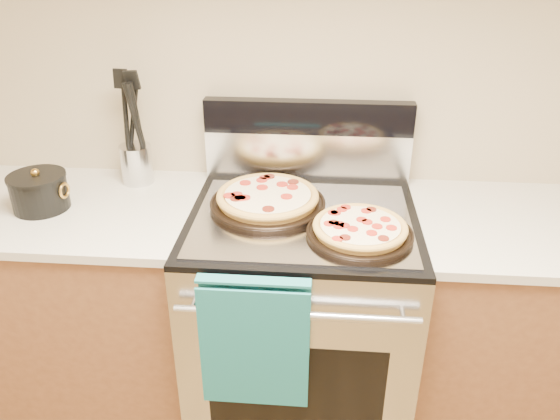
# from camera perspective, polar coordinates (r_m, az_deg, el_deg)

# --- Properties ---
(wall_back) EXTENTS (4.00, 0.00, 4.00)m
(wall_back) POSITION_cam_1_polar(r_m,az_deg,el_deg) (2.00, 3.15, 15.24)
(wall_back) COLOR tan
(wall_back) RESTS_ON ground
(range_body) EXTENTS (0.76, 0.68, 0.90)m
(range_body) POSITION_cam_1_polar(r_m,az_deg,el_deg) (2.08, 2.17, -12.07)
(range_body) COLOR #B7B7BC
(range_body) RESTS_ON ground
(oven_window) EXTENTS (0.56, 0.01, 0.40)m
(oven_window) POSITION_cam_1_polar(r_m,az_deg,el_deg) (1.83, 1.62, -18.74)
(oven_window) COLOR black
(oven_window) RESTS_ON range_body
(cooktop) EXTENTS (0.76, 0.68, 0.02)m
(cooktop) POSITION_cam_1_polar(r_m,az_deg,el_deg) (1.82, 2.42, -0.84)
(cooktop) COLOR black
(cooktop) RESTS_ON range_body
(backsplash_lower) EXTENTS (0.76, 0.06, 0.18)m
(backsplash_lower) POSITION_cam_1_polar(r_m,az_deg,el_deg) (2.06, 2.87, 5.71)
(backsplash_lower) COLOR silver
(backsplash_lower) RESTS_ON cooktop
(backsplash_upper) EXTENTS (0.76, 0.06, 0.12)m
(backsplash_upper) POSITION_cam_1_polar(r_m,az_deg,el_deg) (2.01, 2.97, 9.69)
(backsplash_upper) COLOR black
(backsplash_upper) RESTS_ON backsplash_lower
(oven_handle) EXTENTS (0.70, 0.03, 0.03)m
(oven_handle) POSITION_cam_1_polar(r_m,az_deg,el_deg) (1.57, 1.71, -10.93)
(oven_handle) COLOR silver
(oven_handle) RESTS_ON range_body
(dish_towel) EXTENTS (0.32, 0.05, 0.42)m
(dish_towel) POSITION_cam_1_polar(r_m,az_deg,el_deg) (1.64, -2.65, -13.44)
(dish_towel) COLOR #177568
(dish_towel) RESTS_ON oven_handle
(foil_sheet) EXTENTS (0.70, 0.55, 0.01)m
(foil_sheet) POSITION_cam_1_polar(r_m,az_deg,el_deg) (1.79, 2.39, -0.93)
(foil_sheet) COLOR gray
(foil_sheet) RESTS_ON cooktop
(cabinet_left) EXTENTS (1.00, 0.62, 0.88)m
(cabinet_left) POSITION_cam_1_polar(r_m,az_deg,el_deg) (2.31, -20.56, -9.89)
(cabinet_left) COLOR brown
(cabinet_left) RESTS_ON ground
(countertop_left) EXTENTS (1.02, 0.64, 0.03)m
(countertop_left) POSITION_cam_1_polar(r_m,az_deg,el_deg) (2.08, -22.60, 0.21)
(countertop_left) COLOR beige
(countertop_left) RESTS_ON cabinet_left
(cabinet_right) EXTENTS (1.00, 0.62, 0.88)m
(cabinet_right) POSITION_cam_1_polar(r_m,az_deg,el_deg) (2.26, 25.58, -11.81)
(cabinet_right) COLOR brown
(cabinet_right) RESTS_ON ground
(pepperoni_pizza_back) EXTENTS (0.44, 0.44, 0.05)m
(pepperoni_pizza_back) POSITION_cam_1_polar(r_m,az_deg,el_deg) (1.85, -1.30, 1.15)
(pepperoni_pizza_back) COLOR #B98638
(pepperoni_pizza_back) RESTS_ON foil_sheet
(pepperoni_pizza_front) EXTENTS (0.40, 0.40, 0.04)m
(pepperoni_pizza_front) POSITION_cam_1_polar(r_m,az_deg,el_deg) (1.69, 8.35, -2.03)
(pepperoni_pizza_front) COLOR #B98638
(pepperoni_pizza_front) RESTS_ON foil_sheet
(utensil_crock) EXTENTS (0.15, 0.15, 0.15)m
(utensil_crock) POSITION_cam_1_polar(r_m,az_deg,el_deg) (2.12, -14.73, 4.69)
(utensil_crock) COLOR silver
(utensil_crock) RESTS_ON countertop_left
(saucepan) EXTENTS (0.21, 0.21, 0.11)m
(saucepan) POSITION_cam_1_polar(r_m,az_deg,el_deg) (2.03, -23.82, 1.63)
(saucepan) COLOR black
(saucepan) RESTS_ON countertop_left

